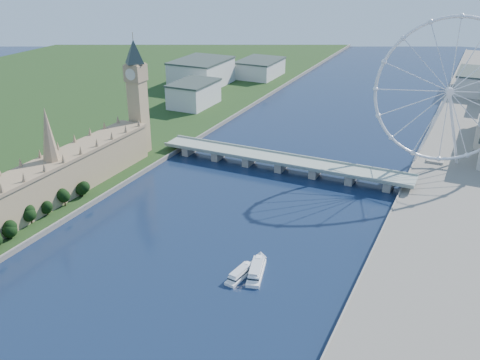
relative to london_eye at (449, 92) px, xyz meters
The scene contains 7 objects.
parliament_range 313.29m from the london_eye, 143.26° to the right, with size 24.00×200.00×70.00m.
big_ben 259.68m from the london_eye, 162.73° to the right, with size 20.02×20.02×110.00m.
westminster_bridge 145.38m from the london_eye, 155.34° to the right, with size 220.00×22.00×9.50m.
london_eye is the anchor object (origin of this frame).
city_skyline 226.06m from the london_eye, 111.50° to the left, with size 505.00×280.00×32.00m.
tour_boat_near 240.96m from the london_eye, 111.03° to the right, with size 6.82×26.85×5.90m, color white, non-canonical shape.
tour_boat_far 232.99m from the london_eye, 109.88° to the right, with size 8.06×31.46×6.97m, color white, non-canonical shape.
Camera 1 is at (147.49, -95.27, 175.99)m, focal length 40.00 mm.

